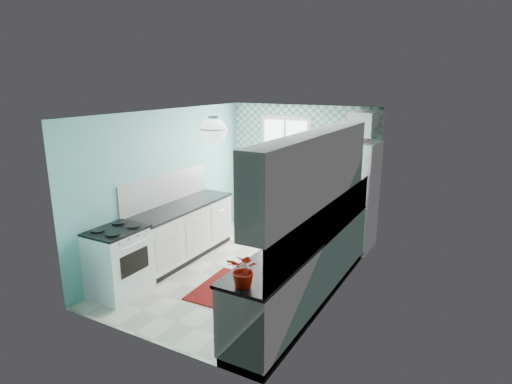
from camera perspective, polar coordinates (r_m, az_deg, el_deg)
The scene contains 26 objects.
floor at distance 6.97m, azimuth -1.38°, elevation -10.48°, with size 3.00×4.40×0.02m, color silver.
ceiling at distance 6.32m, azimuth -1.52°, elevation 10.66°, with size 3.00×4.40×0.02m, color white.
wall_back at distance 8.46m, azimuth 6.16°, elevation 3.01°, with size 3.00×0.02×2.50m, color #6EBCBA.
wall_front at distance 4.85m, azimuth -14.85°, elevation -6.43°, with size 3.00×0.02×2.50m, color #6EBCBA.
wall_left at distance 7.39m, azimuth -11.60°, elevation 1.06°, with size 0.02×4.40×2.50m, color #6EBCBA.
wall_right at distance 5.94m, azimuth 11.23°, elevation -2.28°, with size 0.02×4.40×2.50m, color #6EBCBA.
accent_wall at distance 8.44m, azimuth 6.10°, elevation 2.98°, with size 3.00×0.01×2.50m, color #5BA999.
window at distance 8.50m, azimuth 3.90°, elevation 5.17°, with size 1.04×0.05×1.44m.
backsplash_right at distance 5.60m, azimuth 9.71°, elevation -3.85°, with size 0.02×3.60×0.51m, color white.
backsplash_left at distance 7.33m, azimuth -11.82°, elevation 0.51°, with size 0.02×2.15×0.51m, color white.
upper_cabinets_right at distance 5.29m, azimuth 7.75°, elevation 3.03°, with size 0.33×3.20×0.90m, color white.
upper_cabinet_fridge at distance 7.54m, azimuth 14.45°, elevation 8.89°, with size 0.40×0.74×0.40m, color white.
ceiling_light at distance 5.67m, azimuth -5.66°, elevation 8.21°, with size 0.34×0.34×0.35m.
base_cabinets_right at distance 5.97m, azimuth 6.75°, elevation -10.24°, with size 0.60×3.60×0.90m, color white.
countertop_right at distance 5.79m, azimuth 6.75°, elevation -5.99°, with size 0.63×3.60×0.04m, color black.
base_cabinets_left at distance 7.37m, azimuth -9.81°, elevation -5.38°, with size 0.60×2.15×0.90m, color white.
countertop_left at distance 7.22m, azimuth -9.88°, elevation -1.90°, with size 0.63×2.15×0.04m, color black.
fridge at distance 7.81m, azimuth 12.50°, elevation -0.40°, with size 0.84×0.83×1.93m.
stove at distance 6.40m, azimuth -17.85°, elevation -8.68°, with size 0.63×0.78×0.95m.
sink at distance 6.64m, azimuth 10.08°, elevation -3.31°, with size 0.54×0.45×0.53m.
rug at distance 6.42m, azimuth -3.87°, elevation -12.66°, with size 0.80×1.14×0.02m, color #6D0B04.
dish_towel at distance 6.64m, azimuth 6.51°, elevation -7.28°, with size 0.02×0.28×0.41m, color #62A4A4.
fruit_bowl at distance 4.94m, azimuth 2.53°, elevation -9.03°, with size 0.26×0.26×0.06m, color white.
potted_plant at distance 4.33m, azimuth -1.52°, elevation -10.34°, with size 0.34×0.29×0.37m, color #AE100D.
soap_bottle at distance 6.86m, azimuth 11.29°, elevation -1.92°, with size 0.08×0.08×0.17m, color #8DB0BE.
microwave at distance 7.61m, azimuth 12.97°, elevation 7.65°, with size 0.50×0.34×0.28m, color silver.
Camera 1 is at (3.20, -5.43, 2.97)m, focal length 30.00 mm.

